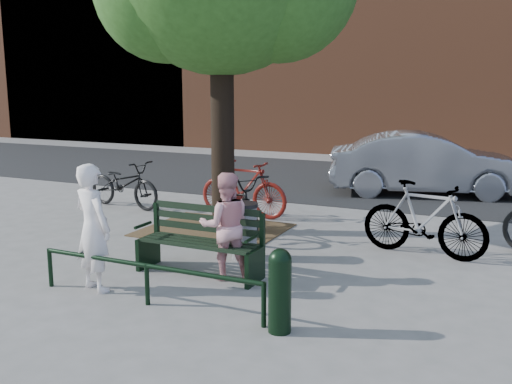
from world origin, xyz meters
The scene contains 14 objects.
ground centered at (0.00, 0.00, 0.00)m, with size 90.00×90.00×0.00m, color gray.
dirt_pit centered at (-1.00, 2.20, 0.01)m, with size 2.40×2.00×0.02m, color brown.
road centered at (0.00, 8.50, 0.01)m, with size 40.00×7.00×0.01m, color black.
park_bench centered at (0.00, 0.08, 0.48)m, with size 1.74×0.54×0.97m.
guard_railing centered at (0.00, -1.20, 0.40)m, with size 3.06×0.06×0.51m.
person_left centered at (-0.90, -1.05, 0.81)m, with size 0.59×0.39×1.61m, color white.
person_right centered at (0.38, 0.05, 0.72)m, with size 0.70×0.54×1.43m, color pink.
bollard centered at (1.70, -1.24, 0.48)m, with size 0.24×0.24×0.90m.
litter_bin centered at (0.23, 0.93, 0.43)m, with size 0.41×0.41×0.84m.
bicycle_a centered at (-3.67, 3.14, 0.50)m, with size 0.66×1.90×1.00m, color black.
bicycle_b centered at (-1.01, 3.42, 0.57)m, with size 0.54×1.89×1.14m, color #60120D.
bicycle_c centered at (-0.53, 2.20, 0.55)m, with size 0.73×2.08×1.09m, color black.
bicycle_d centered at (2.62, 2.20, 0.57)m, with size 0.54×1.89×1.14m, color gray.
parked_car centered at (1.90, 7.25, 0.74)m, with size 1.56×4.46×1.47m, color gray.
Camera 1 is at (3.84, -6.44, 2.55)m, focal length 40.00 mm.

